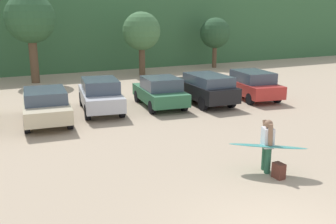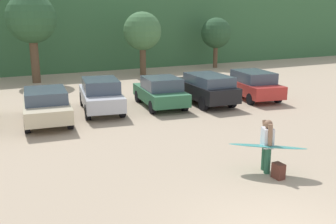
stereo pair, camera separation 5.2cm
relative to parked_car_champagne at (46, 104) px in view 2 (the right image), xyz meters
name	(u,v)px [view 2 (the right image)]	position (x,y,z in m)	size (l,w,h in m)	color
hillside_ridge	(35,26)	(2.71, 20.56, 2.97)	(108.00, 12.00, 7.52)	#38663D
tree_center	(31,19)	(1.12, 10.86, 3.57)	(3.37, 3.37, 6.12)	brown
tree_far_left	(142,32)	(9.27, 10.74, 2.62)	(2.97, 2.97, 4.94)	brown
tree_center_right	(216,33)	(17.03, 11.94, 2.31)	(2.72, 2.72, 4.49)	brown
parked_car_champagne	(46,104)	(0.00, 0.00, 0.00)	(2.36, 4.79, 1.46)	beige
parked_car_silver	(101,94)	(2.69, 0.72, 0.06)	(2.49, 4.71, 1.62)	silver
parked_car_forest_green	(160,92)	(5.71, 0.28, 0.01)	(2.38, 4.30, 1.55)	#2D6642
parked_car_black	(205,87)	(8.16, -0.12, 0.08)	(2.19, 4.78, 1.60)	black
parked_car_red	(252,84)	(11.19, -0.32, 0.03)	(2.57, 4.50, 1.57)	#B72D28
person_adult	(267,143)	(4.83, -8.66, 0.11)	(0.43, 0.72, 1.59)	#26593F
surfboard_teal	(267,146)	(4.79, -8.73, 0.03)	(2.14, 1.89, 0.22)	teal
backpack_dropped	(278,171)	(4.82, -9.21, -0.56)	(0.24, 0.34, 0.45)	#592D23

